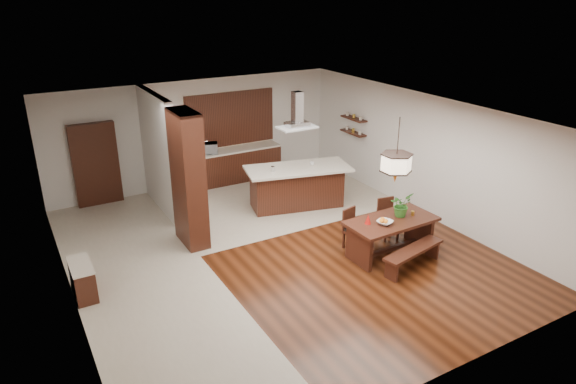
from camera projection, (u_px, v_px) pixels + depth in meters
room_shell at (275, 157)px, 10.08m from camera, size 9.00×9.04×2.92m
tile_hallway at (147, 284)px, 9.58m from camera, size 2.50×9.00×0.01m
tile_kitchen at (272, 198)px, 13.44m from camera, size 5.50×4.00×0.01m
soffit_band at (274, 115)px, 9.77m from camera, size 8.00×9.00×0.02m
partition_pier at (188, 180)px, 10.63m from camera, size 0.45×1.00×2.90m
partition_stub at (159, 153)px, 12.32m from camera, size 0.18×2.40×2.90m
hallway_console at (83, 280)px, 9.14m from camera, size 0.37×0.88×0.63m
hallway_doorway at (96, 165)px, 12.76m from camera, size 1.10×0.20×2.10m
rear_counter at (236, 165)px, 14.52m from camera, size 2.60×0.62×0.95m
kitchen_window at (230, 119)px, 14.25m from camera, size 2.60×0.08×1.50m
shelf_lower at (353, 133)px, 14.21m from camera, size 0.26×0.90×0.04m
shelf_upper at (354, 119)px, 14.06m from camera, size 0.26×0.90×0.04m
dining_table at (391, 229)px, 10.46m from camera, size 1.90×0.99×0.78m
dining_bench at (413, 258)px, 10.06m from camera, size 1.55×0.63×0.43m
dining_chair_left at (355, 230)px, 10.74m from camera, size 0.47×0.47×0.87m
dining_chair_right at (389, 219)px, 11.19m from camera, size 0.45×0.45×0.90m
pendant_lantern at (397, 151)px, 9.84m from camera, size 0.64×0.64×1.31m
foliage_plant at (401, 205)px, 10.46m from camera, size 0.55×0.51×0.50m
fruit_bowl at (385, 222)px, 10.18m from camera, size 0.39×0.39×0.07m
napkin_cone at (368, 219)px, 10.17m from camera, size 0.15×0.15×0.20m
gold_ornament at (413, 213)px, 10.56m from camera, size 0.08×0.08×0.10m
kitchen_island at (297, 186)px, 12.78m from camera, size 2.74×1.68×1.05m
range_hood at (297, 110)px, 12.06m from camera, size 0.90×0.55×0.87m
island_cup at (312, 164)px, 12.69m from camera, size 0.13×0.13×0.09m
microwave at (208, 148)px, 13.89m from camera, size 0.61×0.51×0.29m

